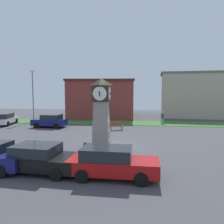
{
  "coord_description": "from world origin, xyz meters",
  "views": [
    {
      "loc": [
        2.03,
        -16.86,
        4.23
      ],
      "look_at": [
        -0.3,
        1.55,
        2.51
      ],
      "focal_mm": 35.0,
      "sensor_mm": 36.0,
      "label": 1
    }
  ],
  "objects_px": {
    "pedestrian_crossing_lot": "(162,117)",
    "street_lamp_near_road": "(33,93)",
    "car_near_tower": "(40,158)",
    "bench": "(116,125)",
    "bollard_near_tower": "(85,149)",
    "car_silver_hatch": "(5,119)",
    "bollard_mid_row": "(90,153)",
    "car_by_building": "(111,162)",
    "clock_tower": "(101,113)",
    "car_end_of_row": "(50,121)"
  },
  "relations": [
    {
      "from": "bench",
      "to": "pedestrian_crossing_lot",
      "type": "height_order",
      "value": "pedestrian_crossing_lot"
    },
    {
      "from": "bollard_mid_row",
      "to": "bench",
      "type": "distance_m",
      "value": 11.22
    },
    {
      "from": "car_near_tower",
      "to": "car_end_of_row",
      "type": "xyz_separation_m",
      "value": [
        -5.43,
        14.05,
        0.03
      ]
    },
    {
      "from": "bollard_near_tower",
      "to": "car_silver_hatch",
      "type": "height_order",
      "value": "car_silver_hatch"
    },
    {
      "from": "car_silver_hatch",
      "to": "car_end_of_row",
      "type": "relative_size",
      "value": 1.18
    },
    {
      "from": "bollard_near_tower",
      "to": "car_near_tower",
      "type": "bearing_deg",
      "value": -116.24
    },
    {
      "from": "car_near_tower",
      "to": "bench",
      "type": "bearing_deg",
      "value": 78.85
    },
    {
      "from": "bollard_mid_row",
      "to": "bench",
      "type": "relative_size",
      "value": 0.68
    },
    {
      "from": "clock_tower",
      "to": "bollard_near_tower",
      "type": "height_order",
      "value": "clock_tower"
    },
    {
      "from": "car_by_building",
      "to": "bench",
      "type": "height_order",
      "value": "car_by_building"
    },
    {
      "from": "car_end_of_row",
      "to": "bench",
      "type": "distance_m",
      "value": 8.08
    },
    {
      "from": "clock_tower",
      "to": "street_lamp_near_road",
      "type": "height_order",
      "value": "street_lamp_near_road"
    },
    {
      "from": "bollard_near_tower",
      "to": "street_lamp_near_road",
      "type": "relative_size",
      "value": 0.12
    },
    {
      "from": "bollard_near_tower",
      "to": "car_silver_hatch",
      "type": "distance_m",
      "value": 18.06
    },
    {
      "from": "clock_tower",
      "to": "car_end_of_row",
      "type": "xyz_separation_m",
      "value": [
        -7.81,
        8.97,
        -1.89
      ]
    },
    {
      "from": "bollard_mid_row",
      "to": "bench",
      "type": "bearing_deg",
      "value": 88.37
    },
    {
      "from": "clock_tower",
      "to": "car_silver_hatch",
      "type": "bearing_deg",
      "value": 144.8
    },
    {
      "from": "pedestrian_crossing_lot",
      "to": "street_lamp_near_road",
      "type": "distance_m",
      "value": 18.24
    },
    {
      "from": "clock_tower",
      "to": "car_by_building",
      "type": "xyz_separation_m",
      "value": [
        1.45,
        -5.35,
        -1.9
      ]
    },
    {
      "from": "bench",
      "to": "street_lamp_near_road",
      "type": "relative_size",
      "value": 0.23
    },
    {
      "from": "clock_tower",
      "to": "car_silver_hatch",
      "type": "height_order",
      "value": "clock_tower"
    },
    {
      "from": "bollard_near_tower",
      "to": "bench",
      "type": "xyz_separation_m",
      "value": [
        0.98,
        9.86,
        0.07
      ]
    },
    {
      "from": "clock_tower",
      "to": "bollard_near_tower",
      "type": "relative_size",
      "value": 5.84
    },
    {
      "from": "car_silver_hatch",
      "to": "car_end_of_row",
      "type": "height_order",
      "value": "car_end_of_row"
    },
    {
      "from": "bollard_near_tower",
      "to": "bench",
      "type": "distance_m",
      "value": 9.91
    },
    {
      "from": "car_silver_hatch",
      "to": "bollard_mid_row",
      "type": "bearing_deg",
      "value": -43.04
    },
    {
      "from": "clock_tower",
      "to": "car_silver_hatch",
      "type": "xyz_separation_m",
      "value": [
        -14.33,
        10.11,
        -1.91
      ]
    },
    {
      "from": "bollard_mid_row",
      "to": "street_lamp_near_road",
      "type": "height_order",
      "value": "street_lamp_near_road"
    },
    {
      "from": "bollard_near_tower",
      "to": "pedestrian_crossing_lot",
      "type": "bearing_deg",
      "value": 66.82
    },
    {
      "from": "car_silver_hatch",
      "to": "pedestrian_crossing_lot",
      "type": "relative_size",
      "value": 2.95
    },
    {
      "from": "car_by_building",
      "to": "car_end_of_row",
      "type": "bearing_deg",
      "value": 122.87
    },
    {
      "from": "car_by_building",
      "to": "car_silver_hatch",
      "type": "height_order",
      "value": "car_by_building"
    },
    {
      "from": "car_near_tower",
      "to": "street_lamp_near_road",
      "type": "distance_m",
      "value": 21.17
    },
    {
      "from": "car_silver_hatch",
      "to": "car_by_building",
      "type": "bearing_deg",
      "value": -44.42
    },
    {
      "from": "bollard_mid_row",
      "to": "car_silver_hatch",
      "type": "relative_size",
      "value": 0.24
    },
    {
      "from": "bench",
      "to": "street_lamp_near_road",
      "type": "height_order",
      "value": "street_lamp_near_road"
    },
    {
      "from": "clock_tower",
      "to": "car_silver_hatch",
      "type": "relative_size",
      "value": 1.12
    },
    {
      "from": "car_end_of_row",
      "to": "pedestrian_crossing_lot",
      "type": "xyz_separation_m",
      "value": [
        13.62,
        4.59,
        0.11
      ]
    },
    {
      "from": "bench",
      "to": "pedestrian_crossing_lot",
      "type": "relative_size",
      "value": 1.06
    },
    {
      "from": "bollard_mid_row",
      "to": "car_end_of_row",
      "type": "height_order",
      "value": "car_end_of_row"
    },
    {
      "from": "bollard_mid_row",
      "to": "car_by_building",
      "type": "bearing_deg",
      "value": -54.48
    },
    {
      "from": "bollard_mid_row",
      "to": "car_silver_hatch",
      "type": "xyz_separation_m",
      "value": [
        -14.22,
        13.28,
        0.18
      ]
    },
    {
      "from": "clock_tower",
      "to": "car_end_of_row",
      "type": "bearing_deg",
      "value": 131.04
    },
    {
      "from": "clock_tower",
      "to": "car_by_building",
      "type": "relative_size",
      "value": 1.17
    },
    {
      "from": "clock_tower",
      "to": "pedestrian_crossing_lot",
      "type": "relative_size",
      "value": 3.3
    },
    {
      "from": "car_by_building",
      "to": "pedestrian_crossing_lot",
      "type": "distance_m",
      "value": 19.41
    },
    {
      "from": "car_near_tower",
      "to": "car_by_building",
      "type": "height_order",
      "value": "car_by_building"
    },
    {
      "from": "bollard_mid_row",
      "to": "car_near_tower",
      "type": "height_order",
      "value": "car_near_tower"
    },
    {
      "from": "car_near_tower",
      "to": "car_by_building",
      "type": "bearing_deg",
      "value": -4.1
    },
    {
      "from": "bollard_near_tower",
      "to": "car_end_of_row",
      "type": "distance_m",
      "value": 12.89
    }
  ]
}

